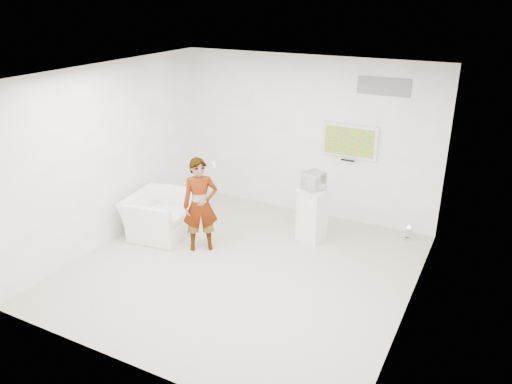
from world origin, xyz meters
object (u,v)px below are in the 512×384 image
pedestal (312,215)px  tv (350,141)px  person (200,205)px  floor_uplight (408,233)px  armchair (159,215)px

pedestal → tv: bearing=75.0°
person → pedestal: (1.51, 1.17, -0.33)m
person → floor_uplight: person is taller
tv → armchair: size_ratio=0.88×
pedestal → floor_uplight: 1.72m
floor_uplight → pedestal: bearing=-153.6°
tv → pedestal: bearing=-105.0°
tv → pedestal: (-0.27, -1.01, -1.09)m
tv → person: (-1.78, -2.18, -0.76)m
pedestal → floor_uplight: pedestal is taller
armchair → floor_uplight: armchair is taller
armchair → pedestal: (2.47, 1.06, 0.09)m
floor_uplight → tv: bearing=168.0°
armchair → floor_uplight: 4.37m
armchair → pedestal: size_ratio=1.22×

